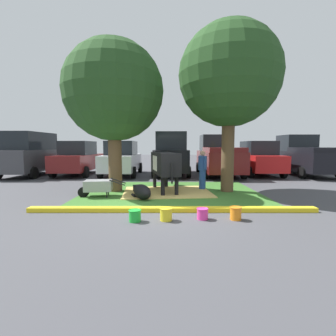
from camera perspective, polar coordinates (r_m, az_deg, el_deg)
ground_plane at (r=6.83m, az=-1.92°, el=-9.64°), size 80.00×80.00×0.00m
grass_island at (r=9.18m, az=0.96°, el=-5.69°), size 6.47×5.03×0.02m
curb_yellow at (r=6.57m, az=1.26°, el=-9.69°), size 7.67×0.24×0.12m
hay_bedding at (r=9.14m, az=-0.01°, el=-5.64°), size 3.39×2.66×0.04m
shade_tree_left at (r=9.68m, az=-12.39°, el=17.07°), size 3.71×3.71×5.64m
shade_tree_right at (r=9.79m, az=14.45°, el=20.10°), size 3.74×3.74×6.19m
cow_holstein at (r=9.31m, az=-0.69°, el=1.11°), size 1.18×3.09×1.53m
calf_lying at (r=8.11m, az=-5.96°, el=-5.54°), size 0.88×1.32×0.48m
person_handler at (r=9.71m, az=8.32°, el=-0.24°), size 0.34×0.51×1.56m
wheelbarrow at (r=8.64m, az=-15.94°, el=-4.05°), size 1.62×0.71×0.63m
bucket_green at (r=5.78m, az=-7.54°, el=-10.94°), size 0.30×0.30×0.28m
bucket_yellow at (r=5.80m, az=-0.23°, el=-10.71°), size 0.31×0.31×0.30m
bucket_pink at (r=5.96m, az=8.32°, el=-10.52°), size 0.29×0.29×0.27m
bucket_orange at (r=6.08m, az=15.82°, el=-10.13°), size 0.29×0.29×0.31m
suv_dark_grey at (r=16.30m, az=-29.27°, el=2.90°), size 2.15×4.62×2.52m
sedan_blue at (r=15.59m, az=-20.02°, el=2.12°), size 2.05×4.41×2.02m
hatchback_white at (r=14.65m, az=-10.55°, el=2.17°), size 2.05×4.41×2.02m
suv_black at (r=14.62m, az=0.94°, el=3.37°), size 2.15×4.62×2.52m
pickup_truck_maroon at (r=14.87m, az=11.93°, el=2.69°), size 2.25×5.42×2.42m
sedan_red at (r=15.52m, az=20.57°, el=2.09°), size 2.05×4.41×2.02m
pickup_truck_black at (r=16.81m, az=29.33°, el=2.41°), size 2.25×5.42×2.42m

